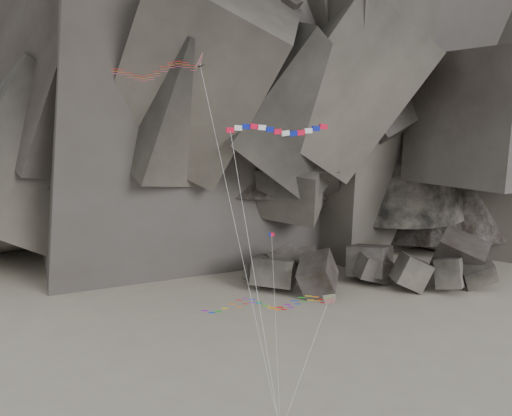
{
  "coord_description": "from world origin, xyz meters",
  "views": [
    {
      "loc": [
        -3.2,
        -45.12,
        29.04
      ],
      "look_at": [
        -1.07,
        6.0,
        18.91
      ],
      "focal_mm": 35.0,
      "sensor_mm": 36.0,
      "label": 1
    }
  ],
  "objects_px": {
    "parafoil_kite": "(261,304)",
    "pennant_kite": "(273,267)",
    "banner_kite": "(277,131)",
    "delta_kite": "(151,71)"
  },
  "relations": [
    {
      "from": "delta_kite",
      "to": "parafoil_kite",
      "type": "relative_size",
      "value": 2.51
    },
    {
      "from": "parafoil_kite",
      "to": "pennant_kite",
      "type": "height_order",
      "value": "pennant_kite"
    },
    {
      "from": "banner_kite",
      "to": "parafoil_kite",
      "type": "relative_size",
      "value": 2.0
    },
    {
      "from": "parafoil_kite",
      "to": "delta_kite",
      "type": "bearing_deg",
      "value": 145.38
    },
    {
      "from": "banner_kite",
      "to": "pennant_kite",
      "type": "distance_m",
      "value": 13.23
    },
    {
      "from": "delta_kite",
      "to": "parafoil_kite",
      "type": "height_order",
      "value": "delta_kite"
    },
    {
      "from": "parafoil_kite",
      "to": "pennant_kite",
      "type": "distance_m",
      "value": 3.86
    },
    {
      "from": "delta_kite",
      "to": "pennant_kite",
      "type": "xyz_separation_m",
      "value": [
        11.8,
        -4.03,
        -18.96
      ]
    },
    {
      "from": "delta_kite",
      "to": "banner_kite",
      "type": "distance_m",
      "value": 14.01
    },
    {
      "from": "parafoil_kite",
      "to": "pennant_kite",
      "type": "xyz_separation_m",
      "value": [
        1.26,
        2.16,
        2.94
      ]
    }
  ]
}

